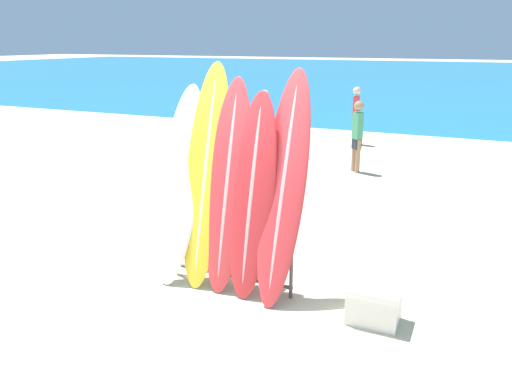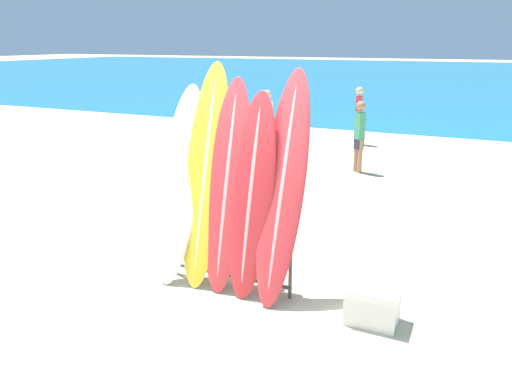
# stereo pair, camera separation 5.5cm
# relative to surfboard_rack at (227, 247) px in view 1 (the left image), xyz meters

# --- Properties ---
(ground_plane) EXTENTS (160.00, 160.00, 0.00)m
(ground_plane) POSITION_rel_surfboard_rack_xyz_m (-0.07, -0.68, -0.47)
(ground_plane) COLOR beige
(ocean_water) EXTENTS (120.00, 60.00, 0.01)m
(ocean_water) POSITION_rel_surfboard_rack_xyz_m (-0.07, 39.69, -0.47)
(ocean_water) COLOR teal
(ocean_water) RESTS_ON ground_plane
(surfboard_rack) EXTENTS (1.59, 0.04, 0.88)m
(surfboard_rack) POSITION_rel_surfboard_rack_xyz_m (0.00, 0.00, 0.00)
(surfboard_rack) COLOR #47474C
(surfboard_rack) RESTS_ON ground_plane
(surfboard_slot_0) EXTENTS (0.53, 0.83, 2.24)m
(surfboard_slot_0) POSITION_rel_surfboard_rack_xyz_m (-0.63, 0.05, 0.65)
(surfboard_slot_0) COLOR silver
(surfboard_slot_0) RESTS_ON ground_plane
(surfboard_slot_1) EXTENTS (0.52, 0.73, 2.50)m
(surfboard_slot_1) POSITION_rel_surfboard_rack_xyz_m (-0.30, 0.08, 0.78)
(surfboard_slot_1) COLOR yellow
(surfboard_slot_1) RESTS_ON ground_plane
(surfboard_slot_2) EXTENTS (0.49, 0.67, 2.34)m
(surfboard_slot_2) POSITION_rel_surfboard_rack_xyz_m (-0.01, 0.05, 0.70)
(surfboard_slot_2) COLOR red
(surfboard_slot_2) RESTS_ON ground_plane
(surfboard_slot_3) EXTENTS (0.51, 0.64, 2.21)m
(surfboard_slot_3) POSITION_rel_surfboard_rack_xyz_m (0.30, 0.03, 0.63)
(surfboard_slot_3) COLOR red
(surfboard_slot_3) RESTS_ON ground_plane
(surfboard_slot_4) EXTENTS (0.48, 0.90, 2.45)m
(surfboard_slot_4) POSITION_rel_surfboard_rack_xyz_m (0.63, 0.09, 0.75)
(surfboard_slot_4) COLOR red
(surfboard_slot_4) RESTS_ON ground_plane
(person_near_water) EXTENTS (0.21, 0.26, 1.54)m
(person_near_water) POSITION_rel_surfboard_rack_xyz_m (-0.60, 8.73, 0.37)
(person_near_water) COLOR beige
(person_near_water) RESTS_ON ground_plane
(person_mid_beach) EXTENTS (0.25, 0.25, 1.51)m
(person_mid_beach) POSITION_rel_surfboard_rack_xyz_m (0.13, 5.75, 0.35)
(person_mid_beach) COLOR #A87A5B
(person_mid_beach) RESTS_ON ground_plane
(person_far_left) EXTENTS (0.26, 0.27, 1.61)m
(person_far_left) POSITION_rel_surfboard_rack_xyz_m (-2.22, 6.28, 0.40)
(person_far_left) COLOR beige
(person_far_left) RESTS_ON ground_plane
(cooler_box) EXTENTS (0.52, 0.39, 0.38)m
(cooler_box) POSITION_rel_surfboard_rack_xyz_m (1.69, -0.11, -0.28)
(cooler_box) COLOR silver
(cooler_box) RESTS_ON ground_plane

